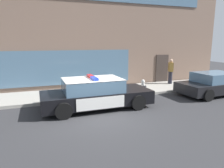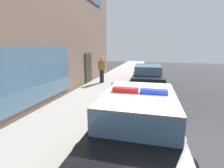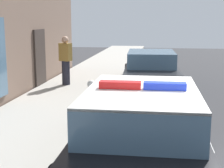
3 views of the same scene
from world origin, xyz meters
TOP-DOWN VIEW (x-y plane):
  - ground at (0.00, 0.00)m, footprint 48.00×48.00m
  - sidewalk at (0.00, 3.72)m, footprint 48.00×2.76m
  - storefront_building at (-0.51, 9.28)m, footprint 22.53×8.35m
  - police_cruiser at (0.16, 1.17)m, footprint 4.97×2.19m
  - fire_hydrant at (3.42, 2.69)m, footprint 0.34×0.39m
  - car_down_street at (7.25, 1.24)m, footprint 4.43×2.24m
  - pedestrian_on_sidewalk at (6.36, 4.22)m, footprint 0.37×0.46m

SIDE VIEW (x-z plane):
  - ground at x=0.00m, z-range 0.00..0.00m
  - sidewalk at x=0.00m, z-range 0.00..0.15m
  - fire_hydrant at x=3.42m, z-range 0.14..0.86m
  - car_down_street at x=7.25m, z-range -0.01..1.28m
  - police_cruiser at x=0.16m, z-range -0.07..1.43m
  - pedestrian_on_sidewalk at x=6.36m, z-range 0.16..1.87m
  - storefront_building at x=-0.51m, z-range 0.00..8.35m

